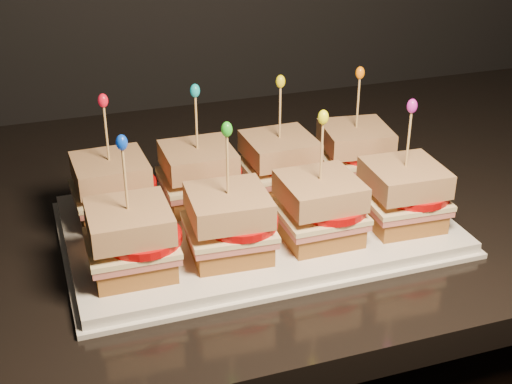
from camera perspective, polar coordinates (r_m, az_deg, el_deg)
name	(u,v)px	position (r m, az deg, el deg)	size (l,w,h in m)	color
granite_slab	(103,223)	(0.97, -12.10, -2.43)	(2.60, 0.74, 0.04)	black
platter	(256,225)	(0.89, 0.00, -2.66)	(0.46, 0.28, 0.02)	white
platter_rim	(256,229)	(0.89, 0.00, -2.99)	(0.47, 0.30, 0.01)	white
sandwich_0_bread_bot	(114,207)	(0.90, -11.30, -1.17)	(0.08, 0.08, 0.02)	brown
sandwich_0_ham	(113,196)	(0.89, -11.39, -0.28)	(0.09, 0.09, 0.01)	#B14B4C
sandwich_0_cheese	(112,191)	(0.89, -11.43, 0.12)	(0.09, 0.09, 0.01)	beige
sandwich_0_tomato	(122,186)	(0.88, -10.65, 0.50)	(0.08, 0.08, 0.01)	#B70808
sandwich_0_bread_top	(110,171)	(0.88, -11.59, 1.67)	(0.09, 0.09, 0.03)	brown
sandwich_0_pick	(107,137)	(0.86, -11.86, 4.35)	(0.00, 0.00, 0.09)	tan
sandwich_0_frill	(103,101)	(0.85, -12.14, 7.17)	(0.01, 0.01, 0.02)	red
sandwich_1_bread_bot	(199,194)	(0.92, -4.57, -0.16)	(0.08, 0.08, 0.02)	brown
sandwich_1_ham	(199,183)	(0.91, -4.60, 0.72)	(0.09, 0.09, 0.01)	#B14B4C
sandwich_1_cheese	(199,178)	(0.91, -4.62, 1.12)	(0.09, 0.09, 0.01)	beige
sandwich_1_tomato	(209,173)	(0.90, -3.80, 1.50)	(0.08, 0.08, 0.01)	#B70808
sandwich_1_bread_top	(198,159)	(0.90, -4.68, 2.65)	(0.09, 0.09, 0.03)	brown
sandwich_1_pick	(196,126)	(0.88, -4.79, 5.31)	(0.00, 0.00, 0.09)	tan
sandwich_1_frill	(195,91)	(0.86, -4.90, 8.08)	(0.01, 0.01, 0.02)	#11A3B4
sandwich_2_bread_bot	(279,182)	(0.95, 1.84, 0.81)	(0.08, 0.08, 0.02)	brown
sandwich_2_ham	(279,171)	(0.94, 1.86, 1.67)	(0.09, 0.09, 0.01)	#B14B4C
sandwich_2_cheese	(279,166)	(0.94, 1.86, 2.06)	(0.09, 0.09, 0.01)	beige
sandwich_2_tomato	(289,162)	(0.93, 2.69, 2.43)	(0.08, 0.08, 0.01)	#B70808
sandwich_2_bread_top	(279,148)	(0.93, 1.89, 3.56)	(0.09, 0.09, 0.03)	brown
sandwich_2_pick	(280,115)	(0.91, 1.93, 6.14)	(0.00, 0.00, 0.09)	tan
sandwich_2_frill	(281,81)	(0.90, 1.97, 8.83)	(0.01, 0.01, 0.02)	yellow
sandwich_3_bread_bot	(353,171)	(0.99, 7.80, 1.71)	(0.08, 0.08, 0.02)	brown
sandwich_3_ham	(354,160)	(0.98, 7.86, 2.54)	(0.09, 0.09, 0.01)	#B14B4C
sandwich_3_cheese	(354,156)	(0.98, 7.88, 2.91)	(0.09, 0.09, 0.01)	beige
sandwich_3_tomato	(365,151)	(0.98, 8.70, 3.26)	(0.08, 0.08, 0.01)	#B70808
sandwich_3_bread_top	(356,137)	(0.97, 7.98, 4.35)	(0.09, 0.09, 0.03)	brown
sandwich_3_pick	(358,106)	(0.95, 8.15, 6.83)	(0.00, 0.00, 0.09)	tan
sandwich_3_frill	(360,73)	(0.94, 8.33, 9.41)	(0.01, 0.01, 0.02)	orange
sandwich_4_bread_bot	(133,261)	(0.79, -9.84, -5.44)	(0.08, 0.08, 0.02)	brown
sandwich_4_ham	(131,248)	(0.78, -9.93, -4.46)	(0.09, 0.09, 0.01)	#B14B4C
sandwich_4_cheese	(131,243)	(0.78, -9.97, -4.02)	(0.09, 0.09, 0.01)	beige
sandwich_4_tomato	(143,238)	(0.77, -9.06, -3.62)	(0.08, 0.08, 0.01)	#B70808
sandwich_4_bread_top	(129,221)	(0.76, -10.13, -2.30)	(0.09, 0.09, 0.03)	brown
sandwich_4_pick	(125,183)	(0.74, -10.40, 0.71)	(0.00, 0.00, 0.09)	tan
sandwich_4_frill	(122,142)	(0.72, -10.69, 3.91)	(0.01, 0.01, 0.02)	blue
sandwich_5_bread_bot	(229,244)	(0.81, -2.17, -4.17)	(0.08, 0.08, 0.02)	brown
sandwich_5_ham	(229,232)	(0.80, -2.19, -3.20)	(0.09, 0.09, 0.01)	#B14B4C
sandwich_5_cheese	(229,226)	(0.80, -2.20, -2.77)	(0.09, 0.09, 0.01)	beige
sandwich_5_tomato	(241,221)	(0.79, -1.25, -2.36)	(0.08, 0.08, 0.01)	#B70808
sandwich_5_bread_top	(228,205)	(0.78, -2.23, -1.07)	(0.09, 0.09, 0.03)	brown
sandwich_5_pick	(228,168)	(0.76, -2.29, 1.89)	(0.00, 0.00, 0.09)	tan
sandwich_5_frill	(227,129)	(0.74, -2.35, 5.04)	(0.01, 0.01, 0.02)	green
sandwich_6_bread_bot	(318,228)	(0.84, 5.00, -2.91)	(0.08, 0.08, 0.02)	brown
sandwich_6_ham	(319,217)	(0.83, 5.04, -1.97)	(0.09, 0.09, 0.01)	#B14B4C
sandwich_6_cheese	(319,211)	(0.83, 5.06, -1.55)	(0.09, 0.09, 0.01)	beige
sandwich_6_tomato	(331,206)	(0.83, 6.01, -1.15)	(0.08, 0.08, 0.01)	#B70808
sandwich_6_bread_top	(320,191)	(0.82, 5.13, 0.09)	(0.09, 0.09, 0.03)	brown
sandwich_6_pick	(322,155)	(0.80, 5.26, 2.96)	(0.00, 0.00, 0.09)	tan
sandwich_6_frill	(323,117)	(0.78, 5.40, 5.98)	(0.01, 0.01, 0.02)	#F6FD12
sandwich_7_bread_bot	(401,214)	(0.89, 11.51, -1.73)	(0.08, 0.08, 0.02)	brown
sandwich_7_ham	(402,203)	(0.88, 11.60, -0.83)	(0.09, 0.09, 0.01)	#B14B4C
sandwich_7_cheese	(403,197)	(0.87, 11.65, -0.42)	(0.09, 0.09, 0.01)	beige
sandwich_7_tomato	(415,192)	(0.87, 12.57, -0.04)	(0.08, 0.08, 0.01)	#B70808
sandwich_7_bread_top	(405,177)	(0.86, 11.81, 1.15)	(0.09, 0.09, 0.03)	brown
sandwich_7_pick	(408,143)	(0.85, 12.09, 3.87)	(0.00, 0.00, 0.09)	tan
sandwich_7_frill	(412,106)	(0.83, 12.38, 6.74)	(0.01, 0.01, 0.02)	#C021B4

